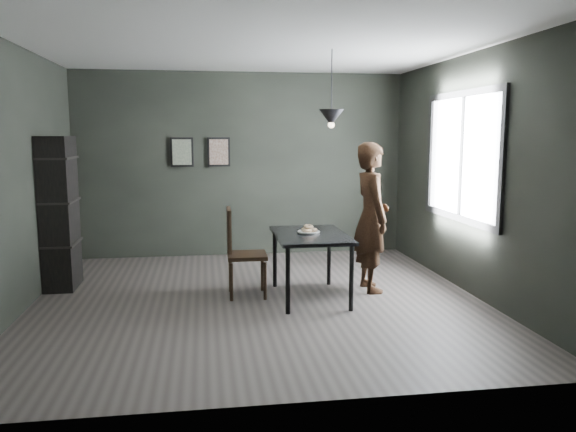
{
  "coord_description": "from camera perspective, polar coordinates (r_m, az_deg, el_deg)",
  "views": [
    {
      "loc": [
        -0.58,
        -6.15,
        1.86
      ],
      "look_at": [
        0.35,
        0.05,
        0.95
      ],
      "focal_mm": 35.0,
      "sensor_mm": 36.0,
      "label": 1
    }
  ],
  "objects": [
    {
      "name": "pendant_lamp",
      "position": [
        6.41,
        4.42,
        9.94
      ],
      "size": [
        0.28,
        0.28,
        0.86
      ],
      "color": "black",
      "rests_on": "ground"
    },
    {
      "name": "window_assembly",
      "position": [
        7.05,
        17.22,
        5.78
      ],
      "size": [
        0.04,
        1.96,
        1.56
      ],
      "color": "white",
      "rests_on": "ground"
    },
    {
      "name": "woman",
      "position": [
        6.74,
        8.45,
        -0.12
      ],
      "size": [
        0.45,
        0.66,
        1.78
      ],
      "primitive_type": "imported",
      "rotation": [
        0.0,
        0.0,
        1.6
      ],
      "color": "black",
      "rests_on": "ground"
    },
    {
      "name": "ceiling",
      "position": [
        6.25,
        -3.25,
        16.9
      ],
      "size": [
        5.0,
        5.0,
        0.02
      ],
      "color": "silver",
      "rests_on": "ground"
    },
    {
      "name": "ground",
      "position": [
        6.45,
        -3.04,
        -8.51
      ],
      "size": [
        5.0,
        5.0,
        0.0
      ],
      "primitive_type": "plane",
      "color": "#342F2D",
      "rests_on": "ground"
    },
    {
      "name": "framed_print_left",
      "position": [
        8.63,
        -10.72,
        6.39
      ],
      "size": [
        0.34,
        0.04,
        0.44
      ],
      "color": "black",
      "rests_on": "ground"
    },
    {
      "name": "cafe_table",
      "position": [
        6.37,
        2.29,
        -2.49
      ],
      "size": [
        0.8,
        1.2,
        0.75
      ],
      "color": "black",
      "rests_on": "ground"
    },
    {
      "name": "framed_print_right",
      "position": [
        8.62,
        -7.05,
        6.48
      ],
      "size": [
        0.34,
        0.04,
        0.44
      ],
      "color": "black",
      "rests_on": "ground"
    },
    {
      "name": "back_wall",
      "position": [
        8.68,
        -4.71,
        5.2
      ],
      "size": [
        5.0,
        0.1,
        2.8
      ],
      "primitive_type": "cube",
      "color": "black",
      "rests_on": "ground"
    },
    {
      "name": "donut_pile",
      "position": [
        6.4,
        2.1,
        -1.35
      ],
      "size": [
        0.19,
        0.19,
        0.09
      ],
      "rotation": [
        0.0,
        0.0,
        -0.05
      ],
      "color": "beige",
      "rests_on": "white_plate"
    },
    {
      "name": "wood_chair",
      "position": [
        6.49,
        -5.01,
        -3.11
      ],
      "size": [
        0.45,
        0.45,
        1.03
      ],
      "rotation": [
        0.0,
        0.0,
        -0.02
      ],
      "color": "black",
      "rests_on": "ground"
    },
    {
      "name": "shelf_unit",
      "position": [
        7.32,
        -22.21,
        0.28
      ],
      "size": [
        0.35,
        0.62,
        1.84
      ],
      "primitive_type": "cube",
      "rotation": [
        0.0,
        0.0,
        0.01
      ],
      "color": "black",
      "rests_on": "ground"
    },
    {
      "name": "white_plate",
      "position": [
        6.41,
        2.1,
        -1.67
      ],
      "size": [
        0.23,
        0.23,
        0.01
      ],
      "primitive_type": "cylinder",
      "color": "white",
      "rests_on": "cafe_table"
    }
  ]
}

